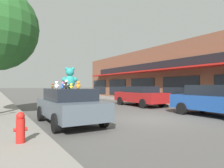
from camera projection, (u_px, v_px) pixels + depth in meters
The scene contains 17 objects.
ground_plane at pixel (147, 119), 9.61m from camera, with size 260.00×260.00×0.00m, color #514F4C.
sidewalk_near at pixel (0, 133), 6.45m from camera, with size 2.43×90.00×0.16m.
sidewalk_far at pixel (221, 110), 12.77m from camera, with size 2.43×90.00×0.16m.
storefront_row at pixel (197, 75), 22.26m from camera, with size 12.80×30.25×5.50m.
plush_art_car at pixel (69, 105), 8.45m from camera, with size 2.06×4.35×1.50m.
teddy_bear_giant at pixel (70, 78), 8.76m from camera, with size 0.71×0.47×0.94m.
teddy_bear_white at pixel (57, 85), 8.20m from camera, with size 0.20×0.21×0.31m.
teddy_bear_black at pixel (66, 85), 7.73m from camera, with size 0.21×0.14×0.28m.
teddy_bear_orange at pixel (78, 85), 7.77m from camera, with size 0.22×0.14×0.30m.
teddy_bear_cream at pixel (66, 84), 8.26m from camera, with size 0.27×0.23×0.37m.
teddy_bear_yellow at pixel (71, 86), 7.68m from camera, with size 0.16×0.10×0.22m.
teddy_bear_brown at pixel (52, 86), 8.80m from camera, with size 0.16×0.18×0.25m.
teddy_bear_blue at pixel (62, 86), 7.75m from camera, with size 0.15×0.14×0.22m.
teddy_bear_pink at pixel (63, 85), 9.26m from camera, with size 0.19×0.24×0.32m.
parked_car_far_left at pixel (217, 100), 10.42m from camera, with size 2.11×4.67×1.66m.
parked_car_far_center at pixel (140, 95), 15.91m from camera, with size 2.00×4.77×1.55m.
fire_hydrant at pixel (21, 127), 5.10m from camera, with size 0.33×0.22×0.79m.
Camera 1 is at (-6.36, -7.41, 1.63)m, focal length 32.00 mm.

